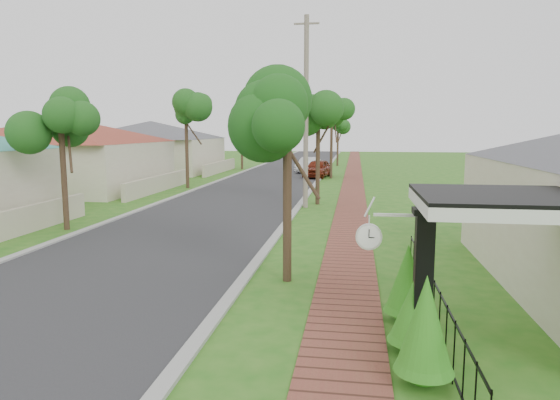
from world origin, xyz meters
The scene contains 16 objects.
ground centered at (0.00, 0.00, 0.00)m, with size 160.00×160.00×0.00m, color #286818.
road centered at (-3.00, 20.00, 0.00)m, with size 7.00×120.00×0.02m, color #28282B.
kerb_right centered at (0.65, 20.00, 0.00)m, with size 0.30×120.00×0.10m, color #9E9E99.
kerb_left centered at (-6.65, 20.00, 0.00)m, with size 0.30×120.00×0.10m, color #9E9E99.
sidewalk centered at (3.25, 20.00, 0.00)m, with size 1.50×120.00×0.03m, color brown.
porch_post centered at (4.55, -1.00, 1.12)m, with size 0.48×0.48×2.52m.
picket_fence centered at (4.90, 0.00, 0.53)m, with size 0.03×8.02×1.00m.
street_trees centered at (-2.87, 26.84, 4.54)m, with size 10.70×37.65×5.89m.
hedge_row centered at (4.45, -0.89, 0.76)m, with size 0.81×3.32×1.77m.
far_house_red centered at (-14.97, 20.00, 2.34)m, with size 15.56×15.56×4.60m.
far_house_grey centered at (-14.97, 34.00, 2.34)m, with size 15.56×15.56×4.60m.
parked_car_red centered at (0.40, 30.65, 0.71)m, with size 1.68×4.18×1.43m, color maroon.
parked_car_white centered at (-0.74, 35.15, 0.67)m, with size 1.41×4.04×1.33m, color white.
near_tree centered at (1.74, 2.76, 3.71)m, with size 1.82×1.82×4.68m.
utility_pole centered at (1.00, 14.83, 4.62)m, with size 1.20×0.24×9.12m.
station_clock centered at (3.68, -0.60, 1.95)m, with size 1.08×0.13×0.66m.
Camera 1 is at (3.39, -9.33, 3.78)m, focal length 32.00 mm.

